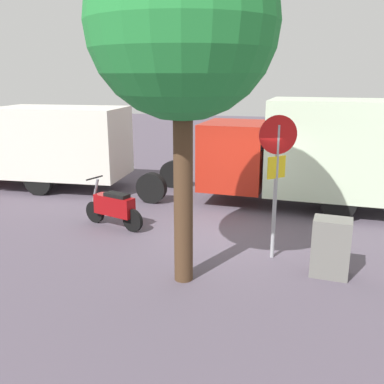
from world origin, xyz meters
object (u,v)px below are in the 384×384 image
(box_truck_far, at_px, (34,142))
(street_tree, at_px, (182,25))
(motorcycle, at_px, (114,207))
(box_truck_near, at_px, (323,150))
(utility_cabinet, at_px, (331,247))
(stop_sign, at_px, (277,165))

(box_truck_far, bearing_deg, street_tree, 137.64)
(motorcycle, bearing_deg, box_truck_far, -17.89)
(box_truck_near, bearing_deg, motorcycle, 33.70)
(box_truck_near, relative_size, motorcycle, 4.91)
(motorcycle, relative_size, street_tree, 0.29)
(utility_cabinet, bearing_deg, motorcycle, -16.20)
(motorcycle, relative_size, utility_cabinet, 1.56)
(street_tree, bearing_deg, utility_cabinet, -162.17)
(box_truck_near, bearing_deg, street_tree, 67.29)
(motorcycle, distance_m, street_tree, 5.17)
(box_truck_far, xyz_separation_m, motorcycle, (-4.21, 3.10, -1.00))
(stop_sign, bearing_deg, motorcycle, -12.93)
(box_truck_far, relative_size, utility_cabinet, 6.78)
(box_truck_far, bearing_deg, motorcycle, 140.50)
(box_truck_near, bearing_deg, box_truck_far, 2.08)
(stop_sign, height_order, utility_cabinet, stop_sign)
(utility_cabinet, bearing_deg, street_tree, 17.83)
(street_tree, height_order, utility_cabinet, street_tree)
(box_truck_near, height_order, box_truck_far, box_truck_near)
(box_truck_near, height_order, street_tree, street_tree)
(box_truck_near, relative_size, stop_sign, 2.92)
(box_truck_near, height_order, motorcycle, box_truck_near)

